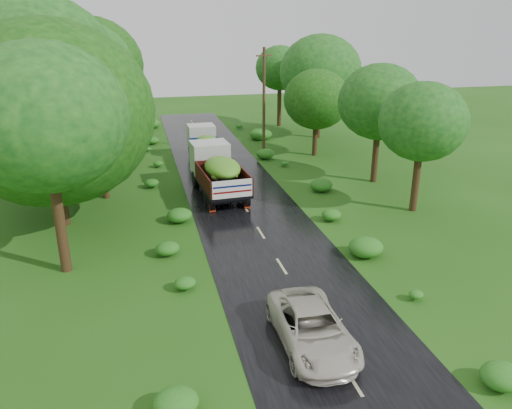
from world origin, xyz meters
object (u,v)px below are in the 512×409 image
object	(u,v)px
truck_near	(217,169)
truck_far	(205,144)
utility_pole	(264,101)
car	(312,328)

from	to	relation	value
truck_near	truck_far	xyz separation A→B (m)	(0.35, 7.96, -0.19)
truck_near	utility_pole	xyz separation A→B (m)	(5.46, 9.16, 2.81)
truck_near	utility_pole	size ratio (longest dim) A/B	0.83
car	utility_pole	size ratio (longest dim) A/B	0.57
car	utility_pole	world-z (taller)	utility_pole
truck_near	utility_pole	world-z (taller)	utility_pole
utility_pole	truck_far	bearing A→B (deg)	171.88
utility_pole	car	bearing A→B (deg)	-121.97
truck_near	car	xyz separation A→B (m)	(0.56, -16.84, -0.98)
truck_near	car	size ratio (longest dim) A/B	1.47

